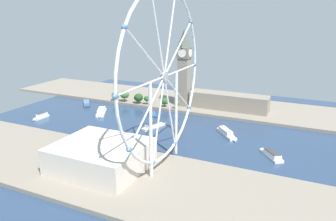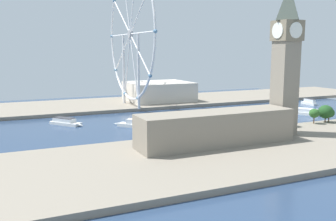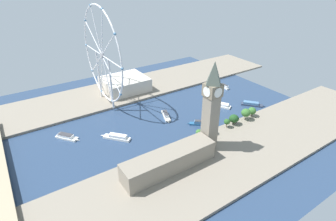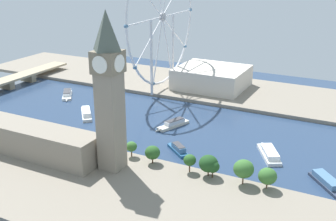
% 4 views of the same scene
% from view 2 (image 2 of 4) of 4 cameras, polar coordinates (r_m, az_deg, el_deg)
% --- Properties ---
extents(ground_plane, '(375.31, 375.31, 0.00)m').
position_cam_2_polar(ground_plane, '(318.10, 6.71, -1.13)').
color(ground_plane, navy).
extents(riverbank_left, '(90.00, 520.00, 3.00)m').
position_cam_2_polar(riverbank_left, '(237.87, 19.62, -4.70)').
color(riverbank_left, gray).
rests_on(riverbank_left, ground_plane).
extents(riverbank_right, '(90.00, 520.00, 3.00)m').
position_cam_2_polar(riverbank_right, '(408.10, -0.74, 1.39)').
color(riverbank_right, gray).
rests_on(riverbank_right, ground_plane).
extents(clock_tower, '(15.58, 15.58, 92.62)m').
position_cam_2_polar(clock_tower, '(250.62, 17.18, 7.56)').
color(clock_tower, gray).
rests_on(clock_tower, riverbank_left).
extents(parliament_block, '(22.00, 92.05, 18.78)m').
position_cam_2_polar(parliament_block, '(216.81, 7.21, -2.59)').
color(parliament_block, gray).
rests_on(parliament_block, riverbank_left).
extents(tree_row_embankment, '(12.02, 94.33, 14.47)m').
position_cam_2_polar(tree_row_embankment, '(305.50, 22.72, -0.13)').
color(tree_row_embankment, '#513823').
rests_on(tree_row_embankment, riverbank_left).
extents(ferris_wheel, '(125.97, 3.20, 128.86)m').
position_cam_2_polar(ferris_wheel, '(362.88, -5.65, 11.15)').
color(ferris_wheel, silver).
rests_on(ferris_wheel, riverbank_right).
extents(riverside_hall, '(55.83, 63.74, 19.34)m').
position_cam_2_polar(riverside_hall, '(403.03, -1.38, 2.89)').
color(riverside_hall, beige).
rests_on(riverside_hall, riverbank_right).
extents(tour_boat_0, '(31.80, 15.76, 5.40)m').
position_cam_2_polar(tour_boat_0, '(320.13, 7.16, -0.68)').
color(tour_boat_0, beige).
rests_on(tour_boat_0, ground_plane).
extents(tour_boat_1, '(27.04, 22.27, 5.44)m').
position_cam_2_polar(tour_boat_1, '(297.73, -15.05, -1.63)').
color(tour_boat_1, white).
rests_on(tour_boat_1, ground_plane).
extents(tour_boat_2, '(30.66, 27.30, 5.82)m').
position_cam_2_polar(tour_boat_2, '(278.58, -4.50, -2.04)').
color(tour_boat_2, white).
rests_on(tour_boat_2, ground_plane).
extents(tour_boat_3, '(22.15, 5.30, 6.24)m').
position_cam_2_polar(tour_boat_3, '(418.55, 20.26, 1.18)').
color(tour_boat_3, white).
rests_on(tour_boat_3, ground_plane).
extents(tour_boat_5, '(18.58, 21.91, 5.63)m').
position_cam_2_polar(tour_boat_5, '(302.33, 14.59, -1.46)').
color(tour_boat_5, '#235684').
rests_on(tour_boat_5, ground_plane).
extents(tour_boat_6, '(32.89, 22.02, 5.44)m').
position_cam_2_polar(tour_boat_6, '(353.84, 19.45, -0.17)').
color(tour_boat_6, white).
rests_on(tour_boat_6, ground_plane).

